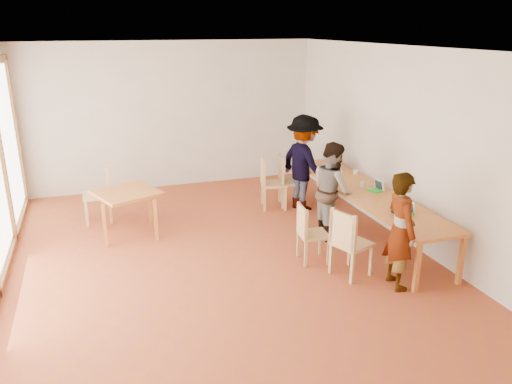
# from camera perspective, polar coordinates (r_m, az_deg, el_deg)

# --- Properties ---
(ground) EXTENTS (8.00, 8.00, 0.00)m
(ground) POSITION_cam_1_polar(r_m,az_deg,el_deg) (7.28, -3.78, -8.33)
(ground) COLOR #9D4226
(ground) RESTS_ON ground
(wall_back) EXTENTS (6.00, 0.10, 3.00)m
(wall_back) POSITION_cam_1_polar(r_m,az_deg,el_deg) (10.57, -9.59, 8.58)
(wall_back) COLOR beige
(wall_back) RESTS_ON ground
(wall_front) EXTENTS (6.00, 0.10, 3.00)m
(wall_front) POSITION_cam_1_polar(r_m,az_deg,el_deg) (3.32, 14.25, -14.69)
(wall_front) COLOR beige
(wall_front) RESTS_ON ground
(wall_right) EXTENTS (0.10, 8.00, 3.00)m
(wall_right) POSITION_cam_1_polar(r_m,az_deg,el_deg) (8.00, 17.29, 4.80)
(wall_right) COLOR beige
(wall_right) RESTS_ON ground
(ceiling) EXTENTS (6.00, 8.00, 0.04)m
(ceiling) POSITION_cam_1_polar(r_m,az_deg,el_deg) (6.50, -4.37, 16.14)
(ceiling) COLOR white
(ceiling) RESTS_ON wall_back
(communal_table) EXTENTS (0.80, 4.00, 0.75)m
(communal_table) POSITION_cam_1_polar(r_m,az_deg,el_deg) (8.28, 12.32, -0.08)
(communal_table) COLOR #C9762C
(communal_table) RESTS_ON ground
(side_table) EXTENTS (0.90, 0.90, 0.75)m
(side_table) POSITION_cam_1_polar(r_m,az_deg,el_deg) (8.30, -14.54, -0.45)
(side_table) COLOR #C9762C
(side_table) RESTS_ON ground
(chair_near) EXTENTS (0.58, 0.58, 0.51)m
(chair_near) POSITION_cam_1_polar(r_m,az_deg,el_deg) (6.82, 10.40, -5.04)
(chair_near) COLOR tan
(chair_near) RESTS_ON ground
(chair_mid) EXTENTS (0.44, 0.44, 0.46)m
(chair_mid) POSITION_cam_1_polar(r_m,az_deg,el_deg) (7.20, 5.95, -4.07)
(chair_mid) COLOR tan
(chair_mid) RESTS_ON ground
(chair_far) EXTENTS (0.54, 0.54, 0.52)m
(chair_far) POSITION_cam_1_polar(r_m,az_deg,el_deg) (9.28, 1.41, 1.69)
(chair_far) COLOR tan
(chair_far) RESTS_ON ground
(chair_empty) EXTENTS (0.53, 0.53, 0.51)m
(chair_empty) POSITION_cam_1_polar(r_m,az_deg,el_deg) (9.43, 3.48, 1.90)
(chair_empty) COLOR tan
(chair_empty) RESTS_ON ground
(chair_spare) EXTENTS (0.47, 0.47, 0.53)m
(chair_spare) POSITION_cam_1_polar(r_m,az_deg,el_deg) (9.05, -17.14, 0.51)
(chair_spare) COLOR tan
(chair_spare) RESTS_ON ground
(person_near) EXTENTS (0.43, 0.61, 1.57)m
(person_near) POSITION_cam_1_polar(r_m,az_deg,el_deg) (6.67, 16.17, -4.27)
(person_near) COLOR gray
(person_near) RESTS_ON ground
(person_mid) EXTENTS (0.65, 0.80, 1.57)m
(person_mid) POSITION_cam_1_polar(r_m,az_deg,el_deg) (8.06, 8.71, 0.22)
(person_mid) COLOR gray
(person_mid) RESTS_ON ground
(person_far) EXTENTS (0.93, 1.27, 1.77)m
(person_far) POSITION_cam_1_polar(r_m,az_deg,el_deg) (9.19, 5.51, 3.32)
(person_far) COLOR gray
(person_far) RESTS_ON ground
(laptop_near) EXTENTS (0.23, 0.25, 0.18)m
(laptop_near) POSITION_cam_1_polar(r_m,az_deg,el_deg) (7.39, 16.88, -1.95)
(laptop_near) COLOR green
(laptop_near) RESTS_ON communal_table
(laptop_mid) EXTENTS (0.23, 0.25, 0.19)m
(laptop_mid) POSITION_cam_1_polar(r_m,az_deg,el_deg) (8.26, 13.66, 0.49)
(laptop_mid) COLOR green
(laptop_mid) RESTS_ON communal_table
(laptop_far) EXTENTS (0.29, 0.31, 0.22)m
(laptop_far) POSITION_cam_1_polar(r_m,az_deg,el_deg) (9.16, 9.15, 2.65)
(laptop_far) COLOR green
(laptop_far) RESTS_ON communal_table
(yellow_mug) EXTENTS (0.13, 0.13, 0.09)m
(yellow_mug) POSITION_cam_1_polar(r_m,az_deg,el_deg) (9.04, 8.48, 2.34)
(yellow_mug) COLOR gold
(yellow_mug) RESTS_ON communal_table
(green_bottle) EXTENTS (0.07, 0.07, 0.28)m
(green_bottle) POSITION_cam_1_polar(r_m,az_deg,el_deg) (7.70, 16.22, -0.35)
(green_bottle) COLOR #207C23
(green_bottle) RESTS_ON communal_table
(clear_glass) EXTENTS (0.07, 0.07, 0.09)m
(clear_glass) POSITION_cam_1_polar(r_m,az_deg,el_deg) (8.39, 12.08, 0.85)
(clear_glass) COLOR silver
(clear_glass) RESTS_ON communal_table
(condiment_cup) EXTENTS (0.08, 0.08, 0.06)m
(condiment_cup) POSITION_cam_1_polar(r_m,az_deg,el_deg) (9.14, 11.32, 2.28)
(condiment_cup) COLOR white
(condiment_cup) RESTS_ON communal_table
(pink_phone) EXTENTS (0.05, 0.10, 0.01)m
(pink_phone) POSITION_cam_1_polar(r_m,az_deg,el_deg) (9.46, 7.61, 2.88)
(pink_phone) COLOR #E43B5B
(pink_phone) RESTS_ON communal_table
(black_pouch) EXTENTS (0.16, 0.26, 0.09)m
(black_pouch) POSITION_cam_1_polar(r_m,az_deg,el_deg) (7.30, 16.27, -2.20)
(black_pouch) COLOR black
(black_pouch) RESTS_ON communal_table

